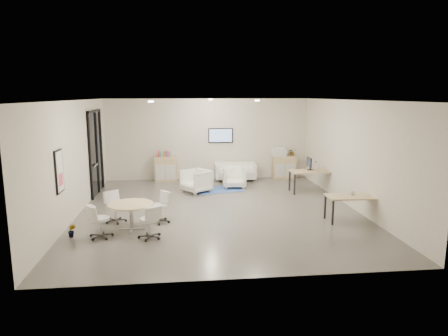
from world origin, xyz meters
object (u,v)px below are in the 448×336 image
Objects in this scene: sideboard_right at (284,167)px; loveseat at (235,172)px; desk_front at (352,199)px; sideboard_left at (166,169)px; armchair_left at (196,180)px; desk_rear at (311,173)px; armchair_right at (234,176)px; round_table at (131,207)px.

sideboard_right reaches higher than loveseat.
sideboard_left is at bearing 134.50° from desk_front.
armchair_left reaches higher than loveseat.
loveseat is (2.74, -0.16, -0.16)m from sideboard_left.
loveseat is 6.01m from desk_front.
armchair_left is (-1.62, -1.81, 0.11)m from loveseat.
sideboard_right is at bearing 93.94° from desk_rear.
loveseat is 1.20× the size of desk_front.
round_table is (-3.18, -4.34, 0.17)m from armchair_right.
armchair_right is 2.77m from desk_rear.
desk_rear is at bearing -25.34° from sideboard_left.
sideboard_left is at bearing 180.00° from sideboard_right.
sideboard_left is 2.75m from loveseat.
round_table is at bearing -119.11° from loveseat.
sideboard_left is 0.87× the size of round_table.
armchair_right is at bearing -97.32° from loveseat.
sideboard_left is 1.05× the size of sideboard_right.
sideboard_right is at bearing 35.69° from armchair_right.
armchair_left is 5.45m from desk_front.
armchair_right reaches higher than loveseat.
desk_rear is (2.56, -1.01, 0.27)m from armchair_right.
sideboard_left is 0.64× the size of desk_rear.
sideboard_right is 1.06× the size of armchair_left.
loveseat is 2.43m from armchair_left.
round_table is at bearing -96.46° from sideboard_left.
armchair_left is 0.78× the size of round_table.
loveseat is at bearing 58.75° from round_table.
armchair_right is 0.55× the size of desk_rear.
desk_rear is at bearing -41.64° from loveseat.
loveseat is 1.47× the size of round_table.
armchair_left is at bearing -129.70° from loveseat.
armchair_left is at bearing -60.34° from sideboard_left.
armchair_left is (1.12, -1.97, -0.05)m from sideboard_left.
sideboard_left is 5.64m from desk_rear.
desk_front is at bearing -47.84° from sideboard_left.
armchair_right is at bearing -147.77° from sideboard_right.
armchair_right reaches higher than desk_front.
loveseat is 1.95× the size of armchair_right.
armchair_right reaches higher than round_table.
sideboard_left is 2.89m from armchair_right.
armchair_left is at bearing 139.66° from desk_front.
armchair_left reaches higher than round_table.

